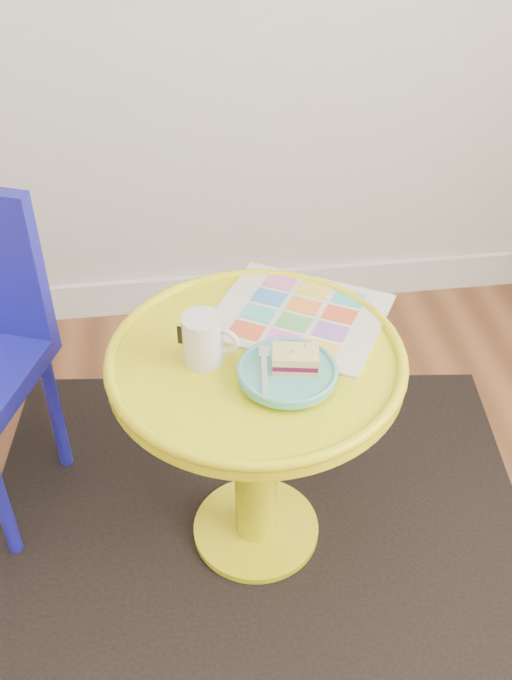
{
  "coord_description": "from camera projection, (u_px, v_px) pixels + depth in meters",
  "views": [
    {
      "loc": [
        0.54,
        -0.05,
        1.49
      ],
      "look_at": [
        0.69,
        1.06,
        0.59
      ],
      "focal_mm": 40.0,
      "sensor_mm": 36.0,
      "label": 1
    }
  ],
  "objects": [
    {
      "name": "side_table",
      "position": [
        256.0,
        414.0,
        1.56
      ],
      "size": [
        0.58,
        0.58,
        0.55
      ],
      "color": "yellow",
      "rests_on": "ground"
    },
    {
      "name": "cake_slice",
      "position": [
        295.0,
        359.0,
        1.39
      ],
      "size": [
        0.09,
        0.07,
        0.04
      ],
      "rotation": [
        0.0,
        0.0,
        -0.18
      ],
      "color": "#D3BC8C",
      "rests_on": "plate"
    },
    {
      "name": "newspaper",
      "position": [
        299.0,
        315.0,
        1.56
      ],
      "size": [
        0.43,
        0.42,
        0.01
      ],
      "primitive_type": "cube",
      "rotation": [
        0.0,
        0.0,
        -0.53
      ],
      "color": "silver",
      "rests_on": "side_table"
    },
    {
      "name": "fork",
      "position": [
        264.0,
        369.0,
        1.39
      ],
      "size": [
        0.03,
        0.14,
        0.0
      ],
      "rotation": [
        0.0,
        0.0,
        -0.12
      ],
      "color": "silver",
      "rests_on": "plate"
    },
    {
      "name": "mug",
      "position": [
        204.0,
        338.0,
        1.42
      ],
      "size": [
        0.11,
        0.08,
        0.1
      ],
      "rotation": [
        0.0,
        0.0,
        -0.42
      ],
      "color": "silver",
      "rests_on": "side_table"
    },
    {
      "name": "rug",
      "position": [
        256.0,
        531.0,
        1.81
      ],
      "size": [
        1.42,
        1.24,
        0.01
      ],
      "primitive_type": "cube",
      "rotation": [
        0.0,
        0.0,
        -0.12
      ],
      "color": "black",
      "rests_on": "ground"
    },
    {
      "name": "plate",
      "position": [
        287.0,
        373.0,
        1.4
      ],
      "size": [
        0.19,
        0.19,
        0.02
      ],
      "color": "#52ADA1",
      "rests_on": "newspaper"
    }
  ]
}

